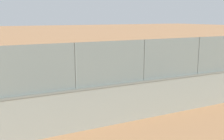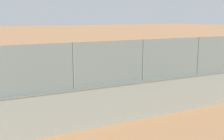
{
  "view_description": "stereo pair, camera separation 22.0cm",
  "coord_description": "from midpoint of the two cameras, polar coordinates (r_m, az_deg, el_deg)",
  "views": [
    {
      "loc": [
        9.71,
        23.04,
        4.58
      ],
      "look_at": [
        1.64,
        8.37,
        1.28
      ],
      "focal_mm": 43.05,
      "sensor_mm": 36.0,
      "label": 1
    },
    {
      "loc": [
        9.51,
        23.15,
        4.58
      ],
      "look_at": [
        1.64,
        8.37,
        1.28
      ],
      "focal_mm": 43.05,
      "sensor_mm": 36.0,
      "label": 2
    }
  ],
  "objects": [
    {
      "name": "ground_plane",
      "position": [
        25.43,
        -6.12,
        0.72
      ],
      "size": [
        260.0,
        260.0,
        0.0
      ],
      "primitive_type": "plane",
      "color": "tan"
    },
    {
      "name": "sports_ball",
      "position": [
        14.36,
        6.92,
        -3.65
      ],
      "size": [
        0.12,
        0.12,
        0.12
      ],
      "primitive_type": "sphere",
      "color": "orange"
    },
    {
      "name": "perimeter_wall",
      "position": [
        15.48,
        21.37,
        -3.37
      ],
      "size": [
        22.93,
        1.18,
        1.79
      ],
      "color": "gray",
      "rests_on": "ground_plane"
    },
    {
      "name": "courtside_bench",
      "position": [
        12.21,
        -16.24,
        -9.01
      ],
      "size": [
        1.61,
        0.44,
        0.87
      ],
      "color": "#4C6B4C",
      "rests_on": "ground_plane"
    },
    {
      "name": "player_near_wall_returning",
      "position": [
        14.48,
        3.52,
        -3.42
      ],
      "size": [
        1.01,
        0.91,
        1.59
      ],
      "color": "#B2B2B2",
      "rests_on": "ground_plane"
    },
    {
      "name": "player_foreground_swinging",
      "position": [
        25.19,
        -16.52,
        2.57
      ],
      "size": [
        1.11,
        0.86,
        1.71
      ],
      "color": "black",
      "rests_on": "ground_plane"
    },
    {
      "name": "fence_panel_on_wall",
      "position": [
        15.15,
        21.86,
        3.25
      ],
      "size": [
        22.53,
        0.9,
        1.83
      ],
      "color": "slate",
      "rests_on": "perimeter_wall"
    }
  ]
}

